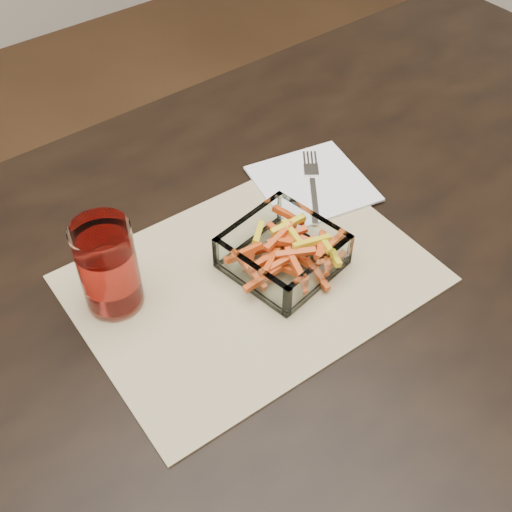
# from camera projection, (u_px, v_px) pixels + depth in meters

# --- Properties ---
(dining_table) EXTENTS (1.60, 0.90, 0.75)m
(dining_table) POSITION_uv_depth(u_px,v_px,m) (313.00, 286.00, 0.96)
(dining_table) COLOR black
(dining_table) RESTS_ON ground
(placemat) EXTENTS (0.46, 0.35, 0.00)m
(placemat) POSITION_uv_depth(u_px,v_px,m) (252.00, 278.00, 0.85)
(placemat) COLOR tan
(placemat) RESTS_ON dining_table
(glass_bowl) EXTENTS (0.15, 0.15, 0.05)m
(glass_bowl) POSITION_uv_depth(u_px,v_px,m) (283.00, 254.00, 0.85)
(glass_bowl) COLOR white
(glass_bowl) RESTS_ON placemat
(tumbler) EXTENTS (0.07, 0.07, 0.13)m
(tumbler) POSITION_uv_depth(u_px,v_px,m) (109.00, 269.00, 0.78)
(tumbler) COLOR white
(tumbler) RESTS_ON placemat
(napkin) EXTENTS (0.19, 0.19, 0.00)m
(napkin) POSITION_uv_depth(u_px,v_px,m) (312.00, 183.00, 0.98)
(napkin) COLOR white
(napkin) RESTS_ON placemat
(fork) EXTENTS (0.11, 0.14, 0.00)m
(fork) POSITION_uv_depth(u_px,v_px,m) (313.00, 183.00, 0.98)
(fork) COLOR silver
(fork) RESTS_ON napkin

